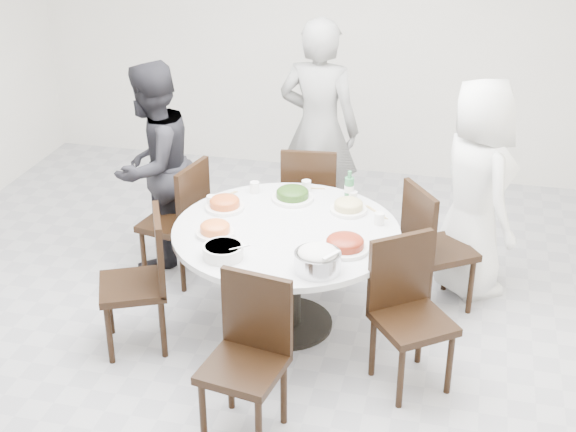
% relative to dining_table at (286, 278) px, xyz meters
% --- Properties ---
extents(floor, '(6.00, 6.00, 0.01)m').
position_rel_dining_table_xyz_m(floor, '(-0.17, -0.14, -0.38)').
color(floor, '#AEAEB2').
rests_on(floor, ground).
extents(wall_back, '(6.00, 0.01, 2.80)m').
position_rel_dining_table_xyz_m(wall_back, '(-0.17, 2.86, 1.02)').
color(wall_back, white).
rests_on(wall_back, ground).
extents(dining_table, '(1.50, 1.50, 0.75)m').
position_rel_dining_table_xyz_m(dining_table, '(0.00, 0.00, 0.00)').
color(dining_table, silver).
rests_on(dining_table, floor).
extents(chair_ne, '(0.58, 0.58, 0.95)m').
position_rel_dining_table_xyz_m(chair_ne, '(0.99, 0.50, 0.10)').
color(chair_ne, black).
rests_on(chair_ne, floor).
extents(chair_n, '(0.46, 0.46, 0.95)m').
position_rel_dining_table_xyz_m(chair_n, '(-0.06, 1.07, 0.10)').
color(chair_n, black).
rests_on(chair_n, floor).
extents(chair_nw, '(0.49, 0.49, 0.95)m').
position_rel_dining_table_xyz_m(chair_nw, '(-0.98, 0.46, 0.10)').
color(chair_nw, black).
rests_on(chair_nw, floor).
extents(chair_sw, '(0.56, 0.56, 0.95)m').
position_rel_dining_table_xyz_m(chair_sw, '(-0.91, -0.46, 0.10)').
color(chair_sw, black).
rests_on(chair_sw, floor).
extents(chair_s, '(0.48, 0.48, 0.95)m').
position_rel_dining_table_xyz_m(chair_s, '(0.03, -1.12, 0.10)').
color(chair_s, black).
rests_on(chair_s, floor).
extents(chair_se, '(0.59, 0.59, 0.95)m').
position_rel_dining_table_xyz_m(chair_se, '(0.89, -0.45, 0.10)').
color(chair_se, black).
rests_on(chair_se, floor).
extents(diner_right, '(0.84, 0.94, 1.62)m').
position_rel_dining_table_xyz_m(diner_right, '(1.19, 0.80, 0.43)').
color(diner_right, white).
rests_on(diner_right, floor).
extents(diner_middle, '(0.71, 0.51, 1.83)m').
position_rel_dining_table_xyz_m(diner_middle, '(-0.08, 1.47, 0.54)').
color(diner_middle, black).
rests_on(diner_middle, floor).
extents(diner_left, '(0.79, 0.91, 1.61)m').
position_rel_dining_table_xyz_m(diner_left, '(-1.20, 0.68, 0.43)').
color(diner_left, black).
rests_on(diner_left, floor).
extents(dish_greens, '(0.29, 0.29, 0.08)m').
position_rel_dining_table_xyz_m(dish_greens, '(-0.06, 0.44, 0.41)').
color(dish_greens, white).
rests_on(dish_greens, dining_table).
extents(dish_pale, '(0.25, 0.25, 0.07)m').
position_rel_dining_table_xyz_m(dish_pale, '(0.35, 0.35, 0.41)').
color(dish_pale, white).
rests_on(dish_pale, dining_table).
extents(dish_orange, '(0.27, 0.27, 0.07)m').
position_rel_dining_table_xyz_m(dish_orange, '(-0.48, 0.19, 0.41)').
color(dish_orange, white).
rests_on(dish_orange, dining_table).
extents(dish_redbrown, '(0.30, 0.30, 0.08)m').
position_rel_dining_table_xyz_m(dish_redbrown, '(0.42, -0.19, 0.41)').
color(dish_redbrown, white).
rests_on(dish_redbrown, dining_table).
extents(dish_tofu, '(0.25, 0.25, 0.06)m').
position_rel_dining_table_xyz_m(dish_tofu, '(-0.43, -0.19, 0.41)').
color(dish_tofu, white).
rests_on(dish_tofu, dining_table).
extents(rice_bowl, '(0.28, 0.28, 0.12)m').
position_rel_dining_table_xyz_m(rice_bowl, '(0.31, -0.49, 0.44)').
color(rice_bowl, silver).
rests_on(rice_bowl, dining_table).
extents(soup_bowl, '(0.25, 0.25, 0.08)m').
position_rel_dining_table_xyz_m(soup_bowl, '(-0.29, -0.45, 0.41)').
color(soup_bowl, white).
rests_on(soup_bowl, dining_table).
extents(beverage_bottle, '(0.07, 0.07, 0.23)m').
position_rel_dining_table_xyz_m(beverage_bottle, '(0.33, 0.52, 0.49)').
color(beverage_bottle, '#2D7243').
rests_on(beverage_bottle, dining_table).
extents(tea_cups, '(0.07, 0.07, 0.08)m').
position_rel_dining_table_xyz_m(tea_cups, '(0.02, 0.60, 0.42)').
color(tea_cups, white).
rests_on(tea_cups, dining_table).
extents(chopsticks, '(0.24, 0.04, 0.01)m').
position_rel_dining_table_xyz_m(chopsticks, '(-0.03, 0.69, 0.38)').
color(chopsticks, tan).
rests_on(chopsticks, dining_table).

